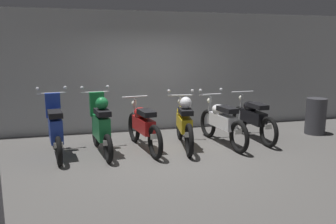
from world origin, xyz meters
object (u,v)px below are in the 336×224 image
object	(u,v)px
motorbike_slot_0	(55,129)
motorbike_slot_4	(222,122)
motorbike_slot_2	(143,126)
motorbike_slot_5	(253,118)
motorbike_slot_1	(101,125)
motorbike_slot_3	(184,122)
trash_bin	(316,116)

from	to	relation	value
motorbike_slot_0	motorbike_slot_4	world-z (taller)	motorbike_slot_0
motorbike_slot_2	motorbike_slot_5	bearing A→B (deg)	3.59
motorbike_slot_1	motorbike_slot_3	distance (m)	1.69
motorbike_slot_4	motorbike_slot_5	distance (m)	0.87
motorbike_slot_1	trash_bin	size ratio (longest dim) A/B	1.94
motorbike_slot_0	motorbike_slot_5	bearing A→B (deg)	1.95
motorbike_slot_2	motorbike_slot_3	world-z (taller)	motorbike_slot_3
motorbike_slot_1	motorbike_slot_4	bearing A→B (deg)	0.11
motorbike_slot_1	trash_bin	world-z (taller)	motorbike_slot_1
motorbike_slot_3	trash_bin	xyz separation A→B (m)	(3.38, 0.26, -0.10)
motorbike_slot_1	trash_bin	xyz separation A→B (m)	(5.08, 0.27, -0.14)
motorbike_slot_2	motorbike_slot_0	bearing A→B (deg)	179.48
motorbike_slot_0	motorbike_slot_2	world-z (taller)	motorbike_slot_0
motorbike_slot_3	trash_bin	size ratio (longest dim) A/B	2.25
trash_bin	motorbike_slot_4	bearing A→B (deg)	-174.09
motorbike_slot_3	motorbike_slot_4	bearing A→B (deg)	-0.53
motorbike_slot_4	motorbike_slot_5	xyz separation A→B (m)	(0.85, 0.22, -0.00)
motorbike_slot_1	motorbike_slot_5	bearing A→B (deg)	3.78
motorbike_slot_2	trash_bin	distance (m)	4.24
motorbike_slot_2	trash_bin	size ratio (longest dim) A/B	2.25
motorbike_slot_3	trash_bin	world-z (taller)	motorbike_slot_3
motorbike_slot_4	trash_bin	size ratio (longest dim) A/B	2.26
motorbike_slot_1	motorbike_slot_4	world-z (taller)	motorbike_slot_1
motorbike_slot_2	motorbike_slot_3	bearing A→B (deg)	-3.49
motorbike_slot_2	motorbike_slot_4	world-z (taller)	motorbike_slot_4
motorbike_slot_2	trash_bin	xyz separation A→B (m)	(4.23, 0.20, -0.06)
motorbike_slot_3	motorbike_slot_0	bearing A→B (deg)	178.49
motorbike_slot_2	trash_bin	world-z (taller)	motorbike_slot_2
motorbike_slot_3	motorbike_slot_5	distance (m)	1.70
motorbike_slot_2	motorbike_slot_4	bearing A→B (deg)	-2.02
motorbike_slot_1	motorbike_slot_2	bearing A→B (deg)	4.36
motorbike_slot_1	motorbike_slot_3	bearing A→B (deg)	0.43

